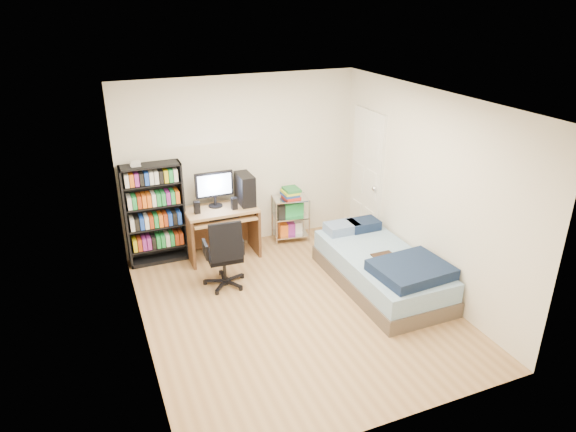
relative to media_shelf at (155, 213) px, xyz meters
name	(u,v)px	position (x,y,z in m)	size (l,w,h in m)	color
room	(296,213)	(1.31, -1.84, 0.51)	(3.58, 4.08, 2.58)	#AB8155
media_shelf	(155,213)	(0.00, 0.00, 0.00)	(0.80, 0.27, 1.49)	black
computer_desk	(227,211)	(0.98, -0.15, -0.06)	(0.99, 0.57, 1.25)	tan
office_chair	(225,265)	(0.68, -1.03, -0.43)	(0.59, 0.59, 0.95)	black
wire_cart	(290,206)	(1.99, -0.07, -0.18)	(0.58, 0.46, 0.85)	silver
bed	(382,269)	(2.54, -1.80, -0.48)	(1.01, 2.01, 0.57)	brown
door	(367,178)	(3.04, -0.49, 0.26)	(0.12, 0.80, 2.00)	white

